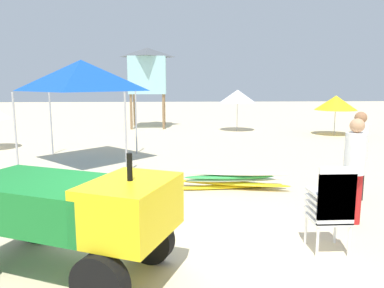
# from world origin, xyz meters

# --- Properties ---
(ground) EXTENTS (80.00, 80.00, 0.00)m
(ground) POSITION_xyz_m (0.00, 0.00, 0.00)
(ground) COLOR beige
(utility_cart) EXTENTS (2.81, 2.12, 1.50)m
(utility_cart) POSITION_xyz_m (-0.98, -0.33, 0.78)
(utility_cart) COLOR #197A2D
(utility_cart) RESTS_ON ground
(stacked_plastic_chairs) EXTENTS (0.48, 0.48, 1.20)m
(stacked_plastic_chairs) POSITION_xyz_m (2.28, -0.00, 0.70)
(stacked_plastic_chairs) COLOR white
(stacked_plastic_chairs) RESTS_ON ground
(surfboard_pile) EXTENTS (2.56, 0.85, 0.40)m
(surfboard_pile) POSITION_xyz_m (1.46, 3.04, 0.20)
(surfboard_pile) COLOR yellow
(surfboard_pile) RESTS_ON ground
(lifeguard_near_left) EXTENTS (0.32, 0.32, 1.69)m
(lifeguard_near_left) POSITION_xyz_m (3.05, 1.00, 0.97)
(lifeguard_near_left) COLOR red
(lifeguard_near_left) RESTS_ON ground
(lifeguard_near_center) EXTENTS (0.32, 0.32, 1.70)m
(lifeguard_near_center) POSITION_xyz_m (3.73, 2.18, 0.98)
(lifeguard_near_center) COLOR black
(lifeguard_near_center) RESTS_ON ground
(popup_canopy) EXTENTS (2.71, 2.71, 2.86)m
(popup_canopy) POSITION_xyz_m (-2.27, 5.94, 2.43)
(popup_canopy) COLOR #B2B2B7
(popup_canopy) RESTS_ON ground
(lifeguard_tower) EXTENTS (1.98, 1.98, 3.95)m
(lifeguard_tower) POSITION_xyz_m (-0.99, 14.26, 2.84)
(lifeguard_tower) COLOR olive
(lifeguard_tower) RESTS_ON ground
(beach_umbrella_left) EXTENTS (1.70, 1.70, 1.92)m
(beach_umbrella_left) POSITION_xyz_m (3.26, 12.65, 1.62)
(beach_umbrella_left) COLOR beige
(beach_umbrella_left) RESTS_ON ground
(beach_umbrella_far) EXTENTS (1.77, 1.77, 1.70)m
(beach_umbrella_far) POSITION_xyz_m (7.23, 11.04, 1.39)
(beach_umbrella_far) COLOR beige
(beach_umbrella_far) RESTS_ON ground
(cooler_box) EXTENTS (0.45, 0.36, 0.34)m
(cooler_box) POSITION_xyz_m (-1.02, 2.32, 0.17)
(cooler_box) COLOR white
(cooler_box) RESTS_ON ground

